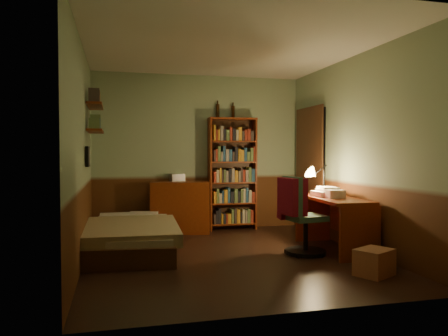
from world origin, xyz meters
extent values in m
cube|color=black|center=(0.00, 0.00, -0.01)|extent=(3.50, 4.00, 0.02)
cube|color=silver|center=(0.00, 0.00, 2.61)|extent=(3.50, 4.00, 0.02)
cube|color=#8AA27D|center=(0.00, 2.01, 1.30)|extent=(3.50, 0.02, 2.60)
cube|color=#8AA27D|center=(-1.76, 0.00, 1.30)|extent=(0.02, 4.00, 2.60)
cube|color=#8AA27D|center=(1.76, 0.00, 1.30)|extent=(0.02, 4.00, 2.60)
cube|color=#8AA27D|center=(0.00, -2.01, 1.30)|extent=(3.50, 0.02, 2.60)
cube|color=black|center=(1.72, 1.30, 1.00)|extent=(0.06, 0.90, 2.00)
cube|color=#392011|center=(1.69, 1.30, 1.00)|extent=(0.02, 0.98, 2.08)
cube|color=olive|center=(-1.19, 0.67, 0.32)|extent=(1.35, 2.24, 0.64)
cube|color=#64240C|center=(-0.35, 1.76, 0.42)|extent=(1.02, 0.67, 0.83)
cube|color=#B2B2B7|center=(-0.39, 1.89, 0.89)|extent=(0.25, 0.21, 0.12)
cube|color=#64240C|center=(0.54, 1.85, 0.94)|extent=(0.82, 0.28, 1.88)
cylinder|color=black|center=(0.31, 1.96, 2.00)|extent=(0.08, 0.08, 0.24)
cylinder|color=black|center=(0.58, 1.96, 1.99)|extent=(0.07, 0.07, 0.21)
cube|color=#64240C|center=(1.44, -0.01, 0.35)|extent=(0.62, 1.35, 0.71)
cube|color=silver|center=(1.40, 0.14, 0.76)|extent=(0.21, 0.27, 0.10)
cone|color=black|center=(1.46, 0.33, 0.99)|extent=(0.23, 0.23, 0.58)
cube|color=#3B644C|center=(0.98, -0.13, 0.57)|extent=(0.64, 0.58, 1.15)
cube|color=maroon|center=(0.70, -0.13, 1.38)|extent=(0.25, 0.41, 0.46)
cube|color=#64240C|center=(-1.64, 1.10, 1.60)|extent=(0.20, 0.90, 0.03)
cube|color=#64240C|center=(-1.64, 1.10, 1.95)|extent=(0.20, 0.90, 0.03)
cube|color=black|center=(-1.72, 0.60, 1.25)|extent=(0.04, 0.32, 0.26)
cube|color=#9F6343|center=(1.28, -1.20, 0.14)|extent=(0.47, 0.44, 0.28)
cube|color=#9F6343|center=(1.44, -0.97, 0.11)|extent=(0.38, 0.36, 0.21)
camera|label=1|loc=(-1.37, -5.26, 1.30)|focal=35.00mm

